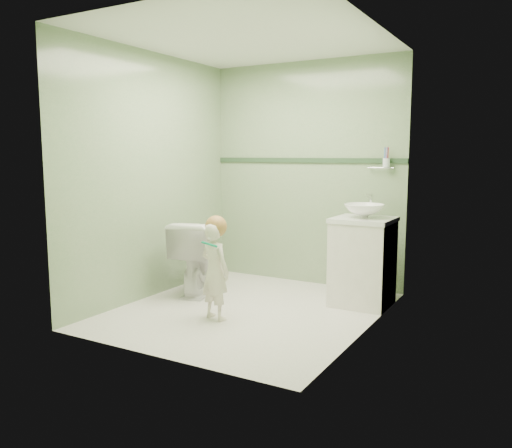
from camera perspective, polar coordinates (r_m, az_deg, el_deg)
The scene contains 12 objects.
ground at distance 4.78m, azimuth -0.90°, elevation -9.52°, with size 2.50×2.50×0.00m, color beige.
room_shell at distance 4.57m, azimuth -0.93°, elevation 5.00°, with size 2.50×2.54×2.40m.
trim_stripe at distance 5.67m, azimuth 5.48°, elevation 7.01°, with size 2.20×0.02×0.05m, color #2C472C.
vanity at distance 4.97m, azimuth 11.67°, elevation -4.25°, with size 0.52×0.50×0.80m, color silver.
counter at distance 4.90m, azimuth 11.80°, elevation 0.45°, with size 0.54×0.52×0.04m, color white.
basin at distance 4.89m, azimuth 11.83°, elevation 1.42°, with size 0.37×0.37×0.13m, color white.
faucet at distance 5.06m, azimuth 12.49°, elevation 2.52°, with size 0.03×0.13×0.18m.
cup_holder at distance 5.31m, azimuth 14.11°, elevation 6.58°, with size 0.26×0.07×0.21m.
toilet at distance 5.31m, azimuth -6.26°, elevation -3.63°, with size 0.42×0.74×0.75m, color white.
toddler at distance 4.46m, azimuth -4.56°, elevation -5.21°, with size 0.31×0.20×0.84m, color beige.
hair_cap at distance 4.41m, azimuth -4.43°, elevation -0.26°, with size 0.19×0.19×0.19m, color #9F6F37.
teal_toothbrush at distance 4.27m, azimuth -5.16°, elevation -2.17°, with size 0.11×0.14×0.08m.
Camera 1 is at (2.32, -3.93, 1.42)m, focal length 36.28 mm.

